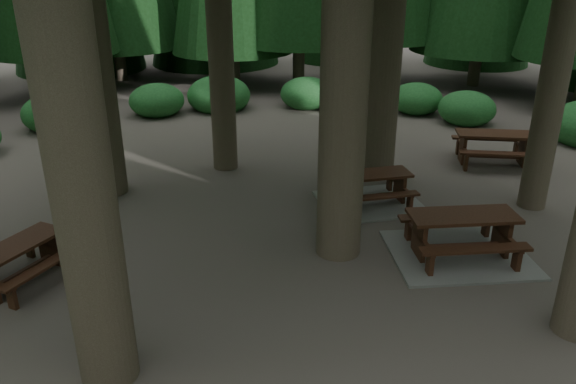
{
  "coord_description": "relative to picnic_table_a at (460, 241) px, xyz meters",
  "views": [
    {
      "loc": [
        -0.82,
        -9.2,
        5.27
      ],
      "look_at": [
        -0.14,
        0.58,
        1.1
      ],
      "focal_mm": 35.0,
      "sensor_mm": 36.0,
      "label": 1
    }
  ],
  "objects": [
    {
      "name": "ground",
      "position": [
        -3.06,
        0.13,
        -0.31
      ],
      "size": [
        80.0,
        80.0,
        0.0
      ],
      "primitive_type": "plane",
      "color": "#534A43",
      "rests_on": "ground"
    },
    {
      "name": "shrub_ring",
      "position": [
        -2.35,
        0.88,
        0.09
      ],
      "size": [
        23.86,
        24.64,
        1.49
      ],
      "color": "#205F29",
      "rests_on": "ground"
    },
    {
      "name": "picnic_table_c",
      "position": [
        -1.19,
        2.46,
        -0.05
      ],
      "size": [
        2.5,
        2.17,
        0.76
      ],
      "rotation": [
        0.0,
        0.0,
        0.16
      ],
      "color": "gray",
      "rests_on": "ground"
    },
    {
      "name": "picnic_table_a",
      "position": [
        0.0,
        0.0,
        0.0
      ],
      "size": [
        2.59,
        2.16,
        0.86
      ],
      "rotation": [
        0.0,
        0.0,
        0.02
      ],
      "color": "gray",
      "rests_on": "ground"
    },
    {
      "name": "picnic_table_b",
      "position": [
        -7.92,
        -0.34,
        0.17
      ],
      "size": [
        1.98,
        2.1,
        0.72
      ],
      "rotation": [
        0.0,
        0.0,
        1.06
      ],
      "color": "#341B0F",
      "rests_on": "ground"
    },
    {
      "name": "picnic_table_d",
      "position": [
        2.66,
        4.94,
        0.26
      ],
      "size": [
        2.24,
        1.94,
        0.85
      ],
      "rotation": [
        0.0,
        0.0,
        -0.19
      ],
      "color": "#341B0F",
      "rests_on": "ground"
    }
  ]
}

